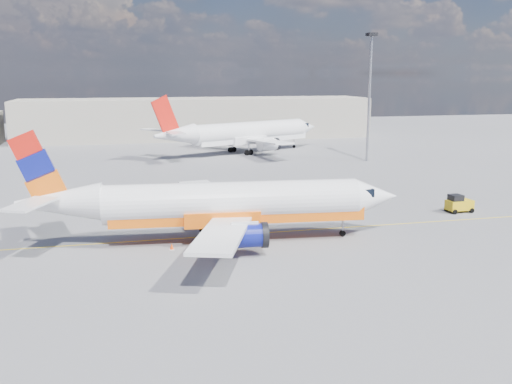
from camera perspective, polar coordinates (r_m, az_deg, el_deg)
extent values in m
plane|color=slate|center=(44.44, 0.66, -5.21)|extent=(240.00, 240.00, 0.00)
cube|color=yellow|center=(47.23, -0.23, -4.17)|extent=(70.00, 0.15, 0.01)
cube|color=#ADA694|center=(117.57, -5.93, 7.35)|extent=(70.00, 14.00, 8.00)
cylinder|color=white|center=(44.40, -2.38, -0.92)|extent=(19.92, 4.78, 3.05)
cone|color=white|center=(47.02, 11.89, -0.45)|extent=(3.84, 3.35, 3.05)
cone|color=white|center=(44.92, -19.11, -1.01)|extent=(6.51, 3.44, 2.90)
cube|color=black|center=(46.50, 10.46, 0.09)|extent=(1.70, 2.19, 0.63)
cube|color=orange|center=(44.68, -1.80, -2.19)|extent=(19.87, 4.25, 1.08)
cube|color=white|center=(50.57, -4.64, -0.31)|extent=(4.50, 11.07, 0.72)
cube|color=white|center=(38.42, -3.39, -4.20)|extent=(6.23, 11.11, 0.72)
cylinder|color=navy|center=(48.73, -2.34, -1.78)|extent=(3.37, 1.98, 1.70)
cylinder|color=navy|center=(40.98, -1.15, -4.40)|extent=(3.37, 1.98, 1.70)
cylinder|color=black|center=(48.89, -0.67, -1.72)|extent=(0.61, 1.92, 1.88)
cylinder|color=black|center=(41.17, 0.84, -4.32)|extent=(0.61, 1.92, 1.88)
cube|color=orange|center=(44.71, -21.04, 2.36)|extent=(4.22, 0.64, 5.60)
cube|color=white|center=(47.83, -20.12, 0.38)|extent=(2.92, 4.81, 0.16)
cube|color=white|center=(42.35, -21.65, -1.14)|extent=(3.57, 4.90, 0.16)
cylinder|color=#9D9DA5|center=(46.66, 8.67, -3.09)|extent=(0.18, 0.18, 1.88)
cylinder|color=black|center=(46.89, 8.64, -4.11)|extent=(0.52, 0.26, 0.50)
cylinder|color=black|center=(47.03, -4.81, -3.78)|extent=(0.83, 0.41, 0.81)
cylinder|color=black|center=(42.90, -4.44, -5.31)|extent=(0.83, 0.41, 0.81)
cylinder|color=white|center=(94.89, -0.63, 6.06)|extent=(20.97, 11.69, 3.32)
cone|color=white|center=(102.91, 5.08, 6.46)|extent=(4.91, 4.61, 3.32)
cone|color=white|center=(87.21, -8.15, 5.66)|extent=(7.52, 5.64, 3.15)
cube|color=black|center=(101.95, 4.52, 6.73)|extent=(2.42, 2.72, 0.68)
cube|color=white|center=(95.29, -0.39, 5.41)|extent=(20.74, 11.15, 1.17)
cube|color=white|center=(99.70, -3.66, 5.81)|extent=(9.64, 11.16, 0.78)
cube|color=white|center=(88.71, 1.25, 5.09)|extent=(5.06, 12.07, 0.78)
cylinder|color=white|center=(98.90, -1.92, 5.24)|extent=(3.96, 3.11, 1.85)
cylinder|color=white|center=(91.92, 1.25, 4.74)|extent=(3.96, 3.11, 1.85)
cylinder|color=black|center=(99.80, -1.19, 5.30)|extent=(1.27, 2.07, 2.05)
cylinder|color=black|center=(92.89, 2.01, 4.81)|extent=(1.27, 2.07, 2.05)
cube|color=red|center=(86.25, -9.06, 7.55)|extent=(4.31, 2.11, 6.09)
cube|color=white|center=(89.20, -9.97, 6.15)|extent=(4.85, 5.07, 0.18)
cube|color=white|center=(83.72, -7.99, 5.85)|extent=(2.63, 5.07, 0.18)
cylinder|color=#9D9DA5|center=(101.22, 3.83, 5.09)|extent=(0.23, 0.23, 2.05)
cylinder|color=black|center=(101.33, 3.82, 4.56)|extent=(0.59, 0.43, 0.55)
cylinder|color=black|center=(96.00, -2.40, 4.27)|extent=(0.95, 0.69, 0.88)
cylinder|color=black|center=(92.23, -0.73, 3.97)|extent=(0.95, 0.69, 0.88)
cylinder|color=black|center=(57.70, 18.51, -1.60)|extent=(0.48, 0.21, 0.47)
cylinder|color=black|center=(56.67, 19.27, -1.89)|extent=(0.48, 0.21, 0.47)
cylinder|color=black|center=(58.78, 20.00, -1.47)|extent=(0.48, 0.21, 0.47)
cylinder|color=black|center=(57.77, 20.77, -1.75)|extent=(0.48, 0.21, 0.47)
cube|color=gold|center=(57.62, 19.67, -1.22)|extent=(2.50, 1.45, 0.93)
cube|color=black|center=(57.19, 19.35, -0.53)|extent=(1.18, 1.18, 0.56)
cube|color=white|center=(43.49, -8.42, -5.70)|extent=(0.35, 0.35, 0.04)
cone|color=#FF480A|center=(43.42, -8.43, -5.38)|extent=(0.30, 0.30, 0.46)
cylinder|color=#9D9DA5|center=(87.03, 11.25, 9.02)|extent=(0.40, 0.40, 18.22)
cube|color=black|center=(87.11, 11.50, 15.19)|extent=(1.37, 1.37, 0.46)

